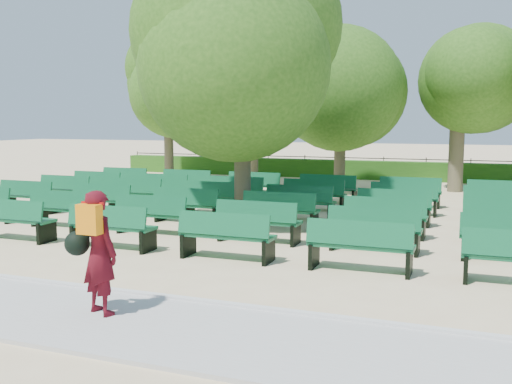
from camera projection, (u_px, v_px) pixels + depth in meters
ground at (265, 229)px, 14.98m from camera, size 120.00×120.00×0.00m
paving at (88, 318)px, 8.10m from camera, size 30.00×2.20×0.06m
curb at (133, 294)px, 9.17m from camera, size 30.00×0.12×0.10m
hedge at (362, 170)px, 27.92m from camera, size 26.00×0.70×0.90m
fence at (363, 178)px, 28.34m from camera, size 26.00×0.10×1.02m
tree_line at (344, 188)px, 24.26m from camera, size 21.80×6.80×7.04m
bench_array at (245, 217)px, 16.25m from camera, size 2.01×0.74×1.24m
tree_among at (242, 52)px, 15.29m from camera, size 4.95×4.95×6.91m
person at (97, 250)px, 8.10m from camera, size 0.89×0.62×1.79m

